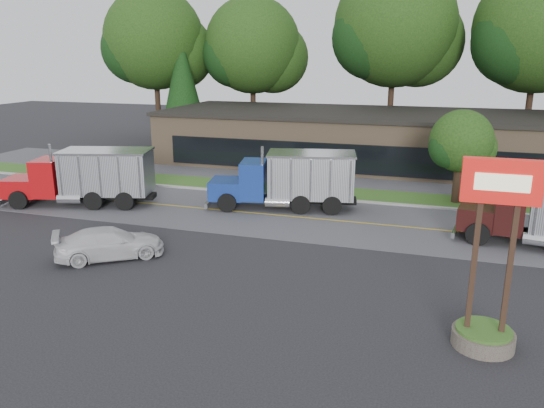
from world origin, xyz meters
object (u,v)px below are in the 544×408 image
Objects in this scene: dump_truck_red at (87,176)px; rally_car at (110,243)px; bilo_sign at (489,286)px; dump_truck_blue at (291,179)px.

rally_car is (6.32, -7.23, -1.12)m from dump_truck_red.
bilo_sign reaches higher than dump_truck_blue.
dump_truck_blue is 11.62m from rally_car.
rally_car is (-15.50, 3.01, -1.34)m from bilo_sign.
bilo_sign is 24.10m from dump_truck_red.
dump_truck_red is 1.95× the size of rally_car.
dump_truck_red is at bearing 1.77° from dump_truck_blue.
rally_car is (-5.60, -10.12, -1.12)m from dump_truck_blue.
dump_truck_red is at bearing 154.86° from bilo_sign.
dump_truck_blue is at bearing -65.95° from rally_car.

